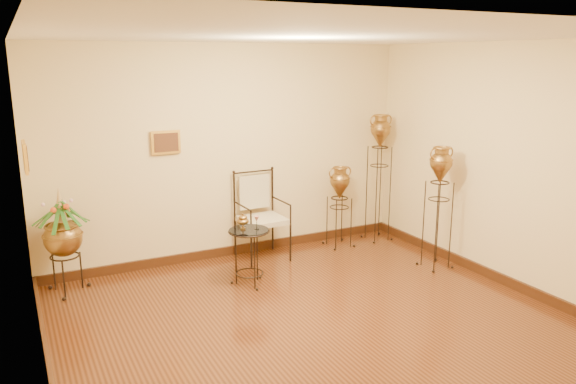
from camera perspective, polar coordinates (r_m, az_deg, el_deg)
name	(u,v)px	position (r m, az deg, el deg)	size (l,w,h in m)	color
ground	(325,331)	(5.69, 3.76, -13.90)	(5.00, 5.00, 0.00)	#5C3016
room_shell	(327,157)	(5.13, 3.96, 3.58)	(5.02, 5.02, 2.81)	beige
amphora_tall	(379,176)	(8.21, 9.21, 1.59)	(0.38, 0.38, 1.86)	black
amphora_mid	(438,207)	(7.28, 15.02, -1.46)	(0.38, 0.38, 1.57)	black
amphora_short	(339,206)	(7.93, 5.24, -1.44)	(0.44, 0.44, 1.16)	black
planter_urn	(62,234)	(6.78, -21.94, -3.93)	(0.71, 0.71, 1.25)	black
armchair	(262,216)	(7.39, -2.63, -2.50)	(0.67, 0.62, 1.16)	black
side_table	(249,256)	(6.63, -3.97, -6.50)	(0.60, 0.60, 0.85)	black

